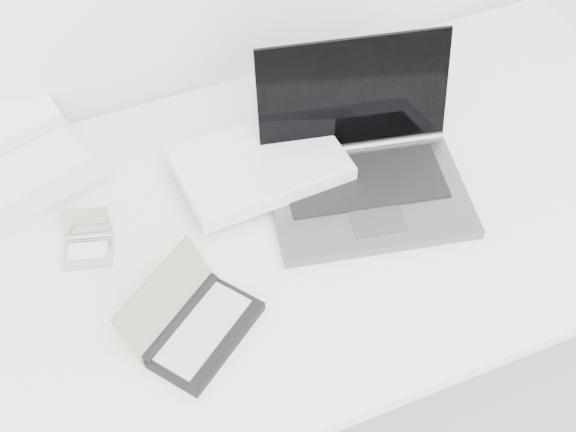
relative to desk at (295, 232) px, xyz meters
name	(u,v)px	position (x,y,z in m)	size (l,w,h in m)	color
desk	(295,232)	(0.00, 0.00, 0.00)	(1.60, 0.80, 0.73)	white
laptop_large	(318,166)	(0.08, 0.07, 0.09)	(0.54, 0.41, 0.24)	#5C5F61
netbook_open_white	(12,161)	(-0.45, 0.32, 0.07)	(0.37, 0.41, 0.09)	silver
pda_silver	(88,244)	(-0.37, 0.07, 0.06)	(0.10, 0.10, 0.07)	#B4B4B9
palmtop_charcoal	(195,324)	(-0.25, -0.16, 0.07)	(0.25, 0.24, 0.10)	black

